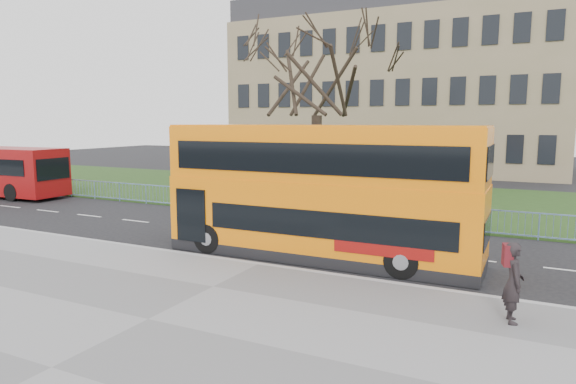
% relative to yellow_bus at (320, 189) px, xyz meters
% --- Properties ---
extents(ground, '(120.00, 120.00, 0.00)m').
position_rel_yellow_bus_xyz_m(ground, '(-1.28, -0.39, -2.40)').
color(ground, black).
rests_on(ground, ground).
extents(pavement, '(80.00, 10.50, 0.12)m').
position_rel_yellow_bus_xyz_m(pavement, '(-1.28, -7.14, -2.34)').
color(pavement, slate).
rests_on(pavement, ground).
extents(kerb, '(80.00, 0.20, 0.14)m').
position_rel_yellow_bus_xyz_m(kerb, '(-1.28, -1.94, -2.33)').
color(kerb, '#9C9C9F').
rests_on(kerb, ground).
extents(grass_verge, '(80.00, 15.40, 0.08)m').
position_rel_yellow_bus_xyz_m(grass_verge, '(-1.28, 13.91, -2.36)').
color(grass_verge, '#203513').
rests_on(grass_verge, ground).
extents(guard_railing, '(40.00, 0.12, 1.10)m').
position_rel_yellow_bus_xyz_m(guard_railing, '(-1.28, 6.21, -1.85)').
color(guard_railing, '#6D8FC3').
rests_on(guard_railing, ground).
extents(bare_tree, '(8.12, 8.12, 11.60)m').
position_rel_yellow_bus_xyz_m(bare_tree, '(-4.28, 9.61, 3.48)').
color(bare_tree, black).
rests_on(bare_tree, grass_verge).
extents(civic_building, '(30.00, 15.00, 14.00)m').
position_rel_yellow_bus_xyz_m(civic_building, '(-6.28, 34.61, 4.60)').
color(civic_building, '#837553').
rests_on(civic_building, ground).
extents(yellow_bus, '(10.72, 2.69, 4.48)m').
position_rel_yellow_bus_xyz_m(yellow_bus, '(0.00, 0.00, 0.00)').
color(yellow_bus, orange).
rests_on(yellow_bus, ground).
extents(pedestrian, '(0.60, 0.77, 1.86)m').
position_rel_yellow_bus_xyz_m(pedestrian, '(6.27, -3.56, -1.35)').
color(pedestrian, black).
rests_on(pedestrian, pavement).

